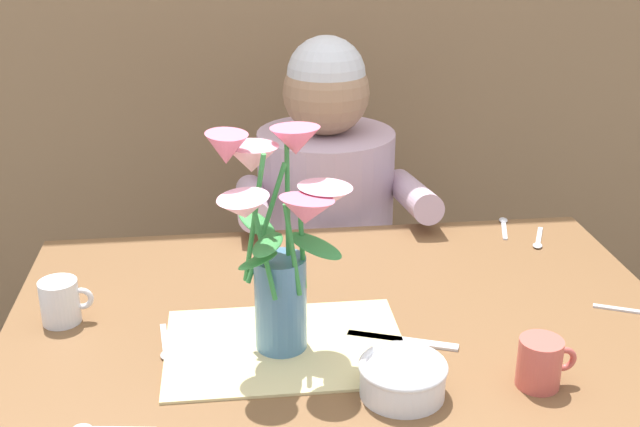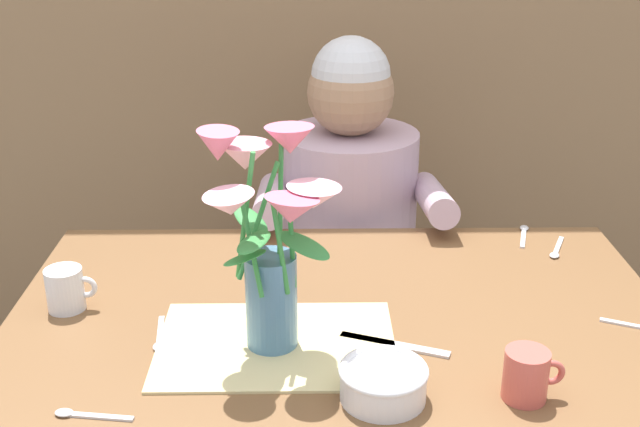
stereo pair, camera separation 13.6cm
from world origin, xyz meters
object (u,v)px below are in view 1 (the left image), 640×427
ceramic_bowl (403,377)px  coffee_cup (61,302)px  flower_vase (278,233)px  seated_person (326,258)px  dinner_knife (402,341)px  ceramic_mug (540,363)px

ceramic_bowl → coffee_cup: bearing=152.6°
flower_vase → ceramic_bowl: bearing=-41.3°
seated_person → flower_vase: seated_person is taller
seated_person → dinner_knife: bearing=-83.2°
dinner_knife → coffee_cup: coffee_cup is taller
ceramic_bowl → ceramic_mug: size_ratio=1.46×
dinner_knife → ceramic_mug: bearing=-18.1°
seated_person → coffee_cup: (-0.54, -0.58, 0.22)m
flower_vase → ceramic_mug: flower_vase is taller
ceramic_mug → seated_person: bearing=104.5°
flower_vase → ceramic_bowl: 0.29m
flower_vase → ceramic_mug: bearing=-21.5°
seated_person → ceramic_mug: size_ratio=12.20×
ceramic_bowl → coffee_cup: 0.62m
seated_person → flower_vase: 0.83m
seated_person → flower_vase: bearing=-99.6°
flower_vase → dinner_knife: (0.21, -0.00, -0.21)m
ceramic_mug → dinner_knife: bearing=140.8°
seated_person → dinner_knife: (0.04, -0.72, 0.18)m
coffee_cup → ceramic_bowl: bearing=-27.4°
ceramic_bowl → dinner_knife: (0.03, 0.15, -0.03)m
coffee_cup → dinner_knife: bearing=-13.2°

